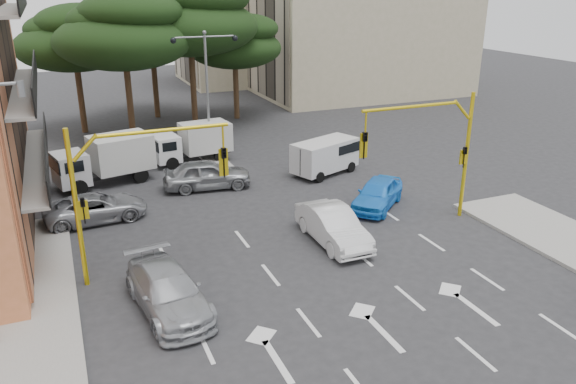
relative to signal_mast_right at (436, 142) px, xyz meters
name	(u,v)px	position (x,y,z in m)	size (l,w,h in m)	color
ground	(317,266)	(-6.80, -1.99, -3.88)	(120.00, 120.00, 0.00)	#28282B
median_strip	(211,156)	(-6.80, 14.01, -3.81)	(1.40, 6.00, 0.15)	gray
apartment_beige_far	(253,4)	(6.15, 42.01, 4.47)	(16.20, 12.15, 16.70)	tan
pine_left_near	(124,30)	(-10.75, 19.96, 3.72)	(9.15, 9.15, 10.23)	#382616
pine_center	(190,16)	(-5.75, 21.96, 4.41)	(9.98, 9.98, 11.16)	#382616
pine_left_far	(74,38)	(-13.75, 23.96, 3.03)	(8.32, 8.32, 9.30)	#382616
pine_right	(235,41)	(-1.75, 23.96, 2.33)	(7.49, 7.49, 8.37)	#382616
pine_back	(151,23)	(-7.75, 26.96, 3.72)	(9.15, 9.15, 10.23)	#382616
signal_mast_right	(436,142)	(0.00, 0.00, 0.00)	(5.79, 0.37, 6.00)	gold
signal_mast_left	(126,181)	(-13.61, 0.00, 0.00)	(5.79, 0.37, 6.00)	gold
street_lamp_center	(206,73)	(-6.80, 14.01, 1.54)	(4.16, 0.36, 7.77)	slate
car_white_hatch	(333,226)	(-5.25, -0.28, -3.12)	(1.63, 4.67, 1.54)	silver
car_blue_compact	(378,193)	(-1.35, 2.49, -3.16)	(1.72, 4.26, 1.45)	#1C81E9
car_silver_wagon	(168,291)	(-12.91, -2.90, -3.16)	(2.03, 4.99, 1.45)	#9A9DA2
car_silver_cross_a	(96,208)	(-14.51, 6.14, -3.23)	(2.18, 4.72, 1.31)	#929499
car_silver_cross_b	(207,174)	(-8.49, 8.45, -3.08)	(1.90, 4.73, 1.61)	gray
van_white	(325,157)	(-1.45, 8.24, -2.87)	(1.84, 4.07, 2.04)	silver
box_truck_a	(105,161)	(-13.50, 11.39, -2.57)	(2.24, 5.34, 2.63)	silver
box_truck_b	(192,143)	(-8.05, 13.51, -2.69)	(2.04, 4.86, 2.39)	white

